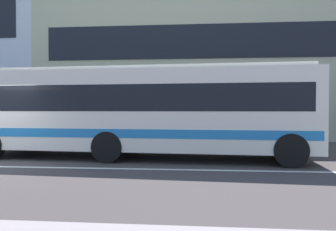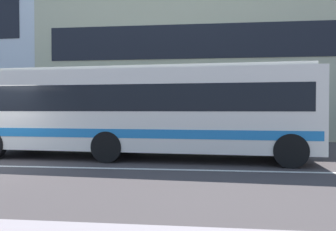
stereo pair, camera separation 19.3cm
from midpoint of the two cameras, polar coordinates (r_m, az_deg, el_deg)
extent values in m
cube|color=#B7B995|center=(22.16, 14.18, 8.61)|extent=(25.55, 9.39, 9.19)
cube|color=black|center=(17.71, 16.68, 12.92)|extent=(23.50, 0.04, 1.84)
cube|color=silver|center=(11.11, -5.85, 0.95)|extent=(11.82, 3.27, 2.63)
cube|color=black|center=(11.11, -5.85, 2.98)|extent=(11.12, 3.25, 0.84)
cube|color=#2073B8|center=(11.13, -5.84, -2.78)|extent=(11.59, 3.28, 0.28)
cube|color=silver|center=(11.19, -5.87, 8.01)|extent=(11.33, 2.83, 0.12)
cube|color=black|center=(11.20, 24.61, 2.87)|extent=(0.16, 2.14, 0.93)
cylinder|color=black|center=(12.17, 18.42, -4.58)|extent=(1.02, 0.34, 1.00)
cylinder|color=black|center=(9.88, 20.76, -5.93)|extent=(1.02, 0.34, 1.00)
cylinder|color=black|center=(12.49, -7.73, -4.39)|extent=(1.02, 0.34, 1.00)
cylinder|color=black|center=(10.27, -11.44, -5.60)|extent=(1.02, 0.34, 1.00)
cylinder|color=black|center=(14.21, -23.92, -3.81)|extent=(1.02, 0.34, 1.00)
camera|label=1|loc=(0.10, -90.51, -0.01)|focal=33.74mm
camera|label=2|loc=(0.10, 89.49, 0.01)|focal=33.74mm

